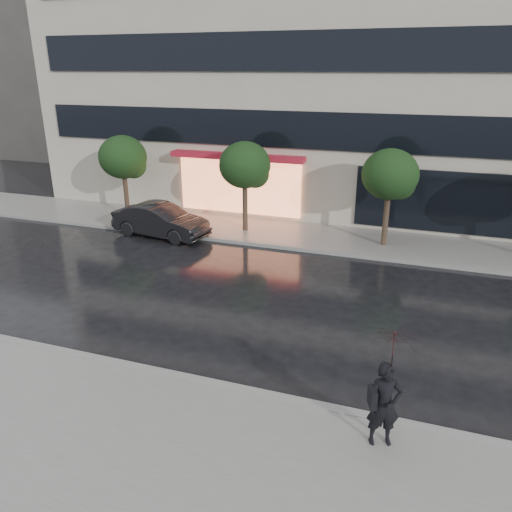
% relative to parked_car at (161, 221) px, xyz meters
% --- Properties ---
extents(ground, '(120.00, 120.00, 0.00)m').
position_rel_parked_car_xyz_m(ground, '(6.25, -8.30, -0.70)').
color(ground, black).
rests_on(ground, ground).
extents(sidewalk_near, '(60.00, 4.50, 0.12)m').
position_rel_parked_car_xyz_m(sidewalk_near, '(6.25, -11.55, -0.64)').
color(sidewalk_near, slate).
rests_on(sidewalk_near, ground).
extents(sidewalk_far, '(60.00, 3.50, 0.12)m').
position_rel_parked_car_xyz_m(sidewalk_far, '(6.25, 1.95, -0.64)').
color(sidewalk_far, slate).
rests_on(sidewalk_far, ground).
extents(curb_near, '(60.00, 0.25, 0.14)m').
position_rel_parked_car_xyz_m(curb_near, '(6.25, -9.30, -0.63)').
color(curb_near, gray).
rests_on(curb_near, ground).
extents(curb_far, '(60.00, 0.25, 0.14)m').
position_rel_parked_car_xyz_m(curb_far, '(6.25, 0.20, -0.63)').
color(curb_far, gray).
rests_on(curb_far, ground).
extents(office_building, '(30.00, 12.76, 18.00)m').
position_rel_parked_car_xyz_m(office_building, '(6.25, 9.67, 8.30)').
color(office_building, '#BEB2A1').
rests_on(office_building, ground).
extents(bg_building_left, '(14.00, 10.00, 12.00)m').
position_rel_parked_car_xyz_m(bg_building_left, '(-21.75, 17.70, 5.30)').
color(bg_building_left, '#59544F').
rests_on(bg_building_left, ground).
extents(tree_far_west, '(2.20, 2.20, 3.99)m').
position_rel_parked_car_xyz_m(tree_far_west, '(-2.69, 1.73, 2.22)').
color(tree_far_west, '#33261C').
rests_on(tree_far_west, ground).
extents(tree_mid_west, '(2.20, 2.20, 3.99)m').
position_rel_parked_car_xyz_m(tree_mid_west, '(3.31, 1.73, 2.22)').
color(tree_mid_west, '#33261C').
rests_on(tree_mid_west, ground).
extents(tree_mid_east, '(2.20, 2.20, 3.99)m').
position_rel_parked_car_xyz_m(tree_mid_east, '(9.31, 1.73, 2.22)').
color(tree_mid_east, '#33261C').
rests_on(tree_mid_east, ground).
extents(parked_car, '(4.44, 2.07, 1.41)m').
position_rel_parked_car_xyz_m(parked_car, '(0.00, 0.00, 0.00)').
color(parked_car, black).
rests_on(parked_car, ground).
extents(pedestrian_with_umbrella, '(1.22, 1.23, 2.42)m').
position_rel_parked_car_xyz_m(pedestrian_with_umbrella, '(10.38, -10.00, 0.99)').
color(pedestrian_with_umbrella, black).
rests_on(pedestrian_with_umbrella, sidewalk_near).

